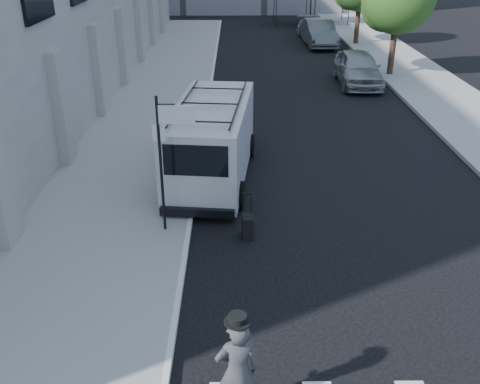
{
  "coord_description": "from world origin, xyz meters",
  "views": [
    {
      "loc": [
        -0.79,
        -8.77,
        6.99
      ],
      "look_at": [
        -0.68,
        2.98,
        1.3
      ],
      "focal_mm": 40.0,
      "sensor_mm": 36.0,
      "label": 1
    }
  ],
  "objects_px": {
    "businessman": "(238,372)",
    "parked_car_c": "(314,29)",
    "cargo_van": "(213,139)",
    "parked_car_a": "(358,68)",
    "suitcase": "(247,227)",
    "parked_car_b": "(319,33)"
  },
  "relations": [
    {
      "from": "businessman",
      "to": "suitcase",
      "type": "bearing_deg",
      "value": -101.62
    },
    {
      "from": "suitcase",
      "to": "businessman",
      "type": "bearing_deg",
      "value": -96.7
    },
    {
      "from": "suitcase",
      "to": "parked_car_b",
      "type": "distance_m",
      "value": 26.33
    },
    {
      "from": "parked_car_b",
      "to": "businessman",
      "type": "bearing_deg",
      "value": -102.42
    },
    {
      "from": "parked_car_a",
      "to": "parked_car_c",
      "type": "relative_size",
      "value": 1.02
    },
    {
      "from": "suitcase",
      "to": "cargo_van",
      "type": "height_order",
      "value": "cargo_van"
    },
    {
      "from": "cargo_van",
      "to": "parked_car_c",
      "type": "distance_m",
      "value": 25.52
    },
    {
      "from": "businessman",
      "to": "parked_car_c",
      "type": "relative_size",
      "value": 0.39
    },
    {
      "from": "businessman",
      "to": "cargo_van",
      "type": "bearing_deg",
      "value": -94.48
    },
    {
      "from": "suitcase",
      "to": "parked_car_c",
      "type": "height_order",
      "value": "parked_car_c"
    },
    {
      "from": "suitcase",
      "to": "parked_car_a",
      "type": "xyz_separation_m",
      "value": [
        5.95,
        15.28,
        0.54
      ]
    },
    {
      "from": "businessman",
      "to": "suitcase",
      "type": "relative_size",
      "value": 1.64
    },
    {
      "from": "businessman",
      "to": "parked_car_b",
      "type": "distance_m",
      "value": 31.9
    },
    {
      "from": "cargo_van",
      "to": "parked_car_b",
      "type": "xyz_separation_m",
      "value": [
        6.48,
        21.9,
        -0.39
      ]
    },
    {
      "from": "cargo_van",
      "to": "parked_car_c",
      "type": "relative_size",
      "value": 1.34
    },
    {
      "from": "cargo_van",
      "to": "parked_car_a",
      "type": "xyz_separation_m",
      "value": [
        6.94,
        11.43,
        -0.4
      ]
    },
    {
      "from": "parked_car_a",
      "to": "parked_car_c",
      "type": "height_order",
      "value": "parked_car_a"
    },
    {
      "from": "parked_car_a",
      "to": "suitcase",
      "type": "bearing_deg",
      "value": -109.85
    },
    {
      "from": "suitcase",
      "to": "cargo_van",
      "type": "bearing_deg",
      "value": 100.59
    },
    {
      "from": "suitcase",
      "to": "cargo_van",
      "type": "distance_m",
      "value": 4.08
    },
    {
      "from": "businessman",
      "to": "parked_car_c",
      "type": "distance_m",
      "value": 34.64
    },
    {
      "from": "businessman",
      "to": "parked_car_c",
      "type": "xyz_separation_m",
      "value": [
        5.77,
        34.15,
        -0.24
      ]
    }
  ]
}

